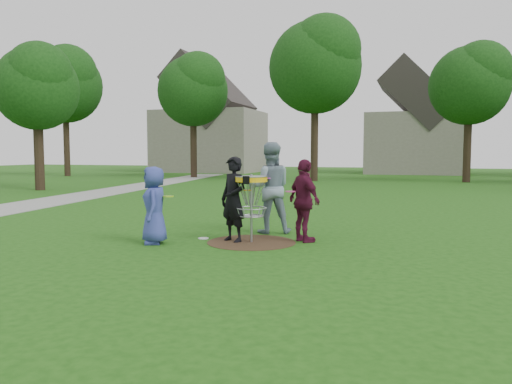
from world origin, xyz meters
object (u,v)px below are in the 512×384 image
(player_blue, at_px, (154,205))
(player_grey, at_px, (270,188))
(player_maroon, at_px, (304,201))
(player_black, at_px, (234,199))
(disc_golf_basket, at_px, (251,192))

(player_blue, height_order, player_grey, player_grey)
(player_grey, relative_size, player_maroon, 1.22)
(player_black, relative_size, disc_golf_basket, 1.26)
(player_black, relative_size, player_maroon, 1.03)
(player_black, bearing_deg, player_grey, 98.89)
(player_maroon, height_order, disc_golf_basket, player_maroon)
(player_maroon, xyz_separation_m, disc_golf_basket, (-1.00, -0.38, 0.18))
(player_maroon, bearing_deg, player_grey, 1.93)
(player_maroon, bearing_deg, player_black, 59.89)
(disc_golf_basket, bearing_deg, player_grey, 89.55)
(player_maroon, bearing_deg, player_blue, 65.55)
(player_black, height_order, disc_golf_basket, player_black)
(player_blue, bearing_deg, disc_golf_basket, 84.81)
(player_black, distance_m, player_grey, 1.36)
(player_blue, height_order, player_black, player_black)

